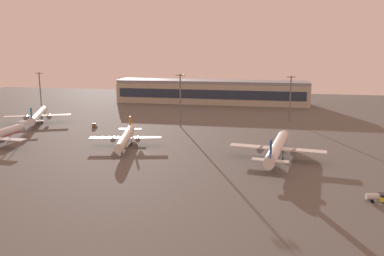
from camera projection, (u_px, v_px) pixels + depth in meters
ground_plane at (144, 153)px, 160.15m from camera, size 416.00×416.00×0.00m
terminal_building at (212, 92)px, 290.40m from camera, size 136.06×22.40×16.40m
airplane_mid_apron at (277, 148)px, 150.41m from camera, size 35.57×45.56×11.69m
airplane_taxiway_distant at (125, 138)px, 169.16m from camera, size 30.23×38.60×9.97m
airplane_terminal_side at (38, 115)px, 218.08m from camera, size 33.37×42.29×11.38m
fuel_truck at (379, 197)px, 110.54m from camera, size 6.52×3.08×2.35m
pushback_tug at (94, 125)px, 207.96m from camera, size 3.46×3.44×2.05m
apron_light_east at (290, 96)px, 221.19m from camera, size 4.80×0.90×25.12m
apron_light_west at (180, 97)px, 206.51m from camera, size 4.80×0.90×27.21m
apron_light_central at (40, 90)px, 245.33m from camera, size 4.80×0.90×25.31m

